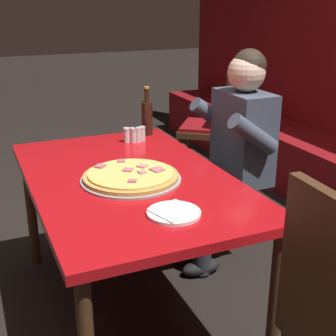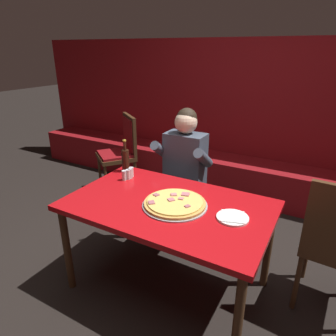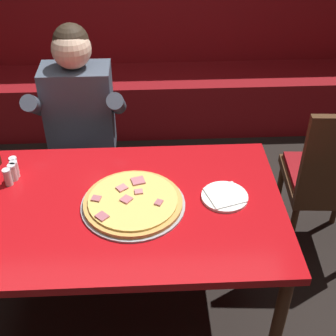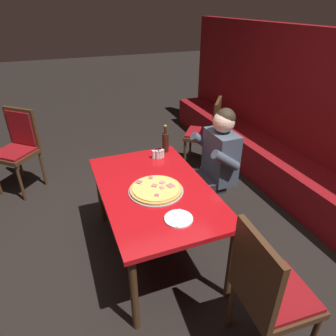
{
  "view_description": "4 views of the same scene",
  "coord_description": "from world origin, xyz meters",
  "px_view_note": "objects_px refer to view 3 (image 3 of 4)",
  "views": [
    {
      "loc": [
        1.95,
        -0.64,
        1.53
      ],
      "look_at": [
        0.12,
        0.15,
        0.8
      ],
      "focal_mm": 50.0,
      "sensor_mm": 36.0,
      "label": 1
    },
    {
      "loc": [
        0.93,
        -1.65,
        1.78
      ],
      "look_at": [
        -0.12,
        0.22,
        0.92
      ],
      "focal_mm": 32.0,
      "sensor_mm": 36.0,
      "label": 2
    },
    {
      "loc": [
        0.14,
        -1.55,
        2.12
      ],
      "look_at": [
        0.22,
        0.08,
        0.88
      ],
      "focal_mm": 50.0,
      "sensor_mm": 36.0,
      "label": 3
    },
    {
      "loc": [
        2.04,
        -0.67,
        2.14
      ],
      "look_at": [
        0.11,
        0.08,
        0.98
      ],
      "focal_mm": 32.0,
      "sensor_mm": 36.0,
      "label": 4
    }
  ],
  "objects_px": {
    "pizza": "(133,202)",
    "shaker_oregano": "(8,178)",
    "plate_white_paper": "(225,196)",
    "shaker_red_pepper_flakes": "(15,170)",
    "dining_chair_side_aisle": "(333,175)",
    "diner_seated_blue_shirt": "(79,129)",
    "main_dining_table": "(121,217)",
    "shaker_black_pepper": "(13,173)",
    "shaker_parmesan": "(14,166)"
  },
  "relations": [
    {
      "from": "shaker_oregano",
      "to": "main_dining_table",
      "type": "bearing_deg",
      "value": -18.06
    },
    {
      "from": "pizza",
      "to": "shaker_oregano",
      "type": "xyz_separation_m",
      "value": [
        -0.58,
        0.18,
        0.02
      ]
    },
    {
      "from": "shaker_parmesan",
      "to": "main_dining_table",
      "type": "bearing_deg",
      "value": -27.11
    },
    {
      "from": "plate_white_paper",
      "to": "diner_seated_blue_shirt",
      "type": "xyz_separation_m",
      "value": [
        -0.72,
        0.67,
        -0.05
      ]
    },
    {
      "from": "dining_chair_side_aisle",
      "to": "pizza",
      "type": "bearing_deg",
      "value": -161.24
    },
    {
      "from": "shaker_parmesan",
      "to": "shaker_oregano",
      "type": "xyz_separation_m",
      "value": [
        -0.01,
        -0.09,
        0.0
      ]
    },
    {
      "from": "plate_white_paper",
      "to": "dining_chair_side_aisle",
      "type": "height_order",
      "value": "dining_chair_side_aisle"
    },
    {
      "from": "shaker_red_pepper_flakes",
      "to": "shaker_black_pepper",
      "type": "distance_m",
      "value": 0.02
    },
    {
      "from": "plate_white_paper",
      "to": "shaker_oregano",
      "type": "relative_size",
      "value": 2.44
    },
    {
      "from": "shaker_parmesan",
      "to": "shaker_red_pepper_flakes",
      "type": "height_order",
      "value": "same"
    },
    {
      "from": "plate_white_paper",
      "to": "diner_seated_blue_shirt",
      "type": "height_order",
      "value": "diner_seated_blue_shirt"
    },
    {
      "from": "pizza",
      "to": "plate_white_paper",
      "type": "bearing_deg",
      "value": 4.35
    },
    {
      "from": "main_dining_table",
      "to": "pizza",
      "type": "height_order",
      "value": "pizza"
    },
    {
      "from": "shaker_black_pepper",
      "to": "pizza",
      "type": "bearing_deg",
      "value": -20.62
    },
    {
      "from": "shaker_oregano",
      "to": "plate_white_paper",
      "type": "bearing_deg",
      "value": -8.35
    },
    {
      "from": "pizza",
      "to": "shaker_parmesan",
      "type": "height_order",
      "value": "shaker_parmesan"
    },
    {
      "from": "shaker_black_pepper",
      "to": "shaker_red_pepper_flakes",
      "type": "bearing_deg",
      "value": 80.96
    },
    {
      "from": "pizza",
      "to": "dining_chair_side_aisle",
      "type": "bearing_deg",
      "value": 18.76
    },
    {
      "from": "pizza",
      "to": "shaker_red_pepper_flakes",
      "type": "distance_m",
      "value": 0.6
    },
    {
      "from": "shaker_black_pepper",
      "to": "shaker_oregano",
      "type": "distance_m",
      "value": 0.04
    },
    {
      "from": "shaker_red_pepper_flakes",
      "to": "dining_chair_side_aisle",
      "type": "relative_size",
      "value": 0.08
    },
    {
      "from": "shaker_black_pepper",
      "to": "diner_seated_blue_shirt",
      "type": "height_order",
      "value": "diner_seated_blue_shirt"
    },
    {
      "from": "shaker_parmesan",
      "to": "diner_seated_blue_shirt",
      "type": "distance_m",
      "value": 0.51
    },
    {
      "from": "main_dining_table",
      "to": "shaker_red_pepper_flakes",
      "type": "distance_m",
      "value": 0.56
    },
    {
      "from": "shaker_black_pepper",
      "to": "shaker_oregano",
      "type": "xyz_separation_m",
      "value": [
        -0.02,
        -0.04,
        0.0
      ]
    },
    {
      "from": "main_dining_table",
      "to": "shaker_black_pepper",
      "type": "height_order",
      "value": "shaker_black_pepper"
    },
    {
      "from": "shaker_black_pepper",
      "to": "shaker_oregano",
      "type": "height_order",
      "value": "same"
    },
    {
      "from": "main_dining_table",
      "to": "dining_chair_side_aisle",
      "type": "bearing_deg",
      "value": 17.5
    },
    {
      "from": "main_dining_table",
      "to": "shaker_red_pepper_flakes",
      "type": "height_order",
      "value": "shaker_red_pepper_flakes"
    },
    {
      "from": "shaker_oregano",
      "to": "shaker_red_pepper_flakes",
      "type": "bearing_deg",
      "value": 71.86
    },
    {
      "from": "main_dining_table",
      "to": "shaker_oregano",
      "type": "xyz_separation_m",
      "value": [
        -0.52,
        0.17,
        0.11
      ]
    },
    {
      "from": "main_dining_table",
      "to": "plate_white_paper",
      "type": "xyz_separation_m",
      "value": [
        0.47,
        0.02,
        0.08
      ]
    },
    {
      "from": "plate_white_paper",
      "to": "shaker_red_pepper_flakes",
      "type": "bearing_deg",
      "value": 168.11
    },
    {
      "from": "plate_white_paper",
      "to": "shaker_oregano",
      "type": "distance_m",
      "value": 1.0
    },
    {
      "from": "main_dining_table",
      "to": "shaker_red_pepper_flakes",
      "type": "relative_size",
      "value": 16.87
    },
    {
      "from": "plate_white_paper",
      "to": "main_dining_table",
      "type": "bearing_deg",
      "value": -177.05
    },
    {
      "from": "plate_white_paper",
      "to": "shaker_black_pepper",
      "type": "distance_m",
      "value": 0.99
    },
    {
      "from": "shaker_parmesan",
      "to": "shaker_red_pepper_flakes",
      "type": "bearing_deg",
      "value": -73.76
    },
    {
      "from": "pizza",
      "to": "shaker_red_pepper_flakes",
      "type": "relative_size",
      "value": 5.34
    },
    {
      "from": "shaker_red_pepper_flakes",
      "to": "diner_seated_blue_shirt",
      "type": "distance_m",
      "value": 0.54
    },
    {
      "from": "main_dining_table",
      "to": "pizza",
      "type": "relative_size",
      "value": 3.16
    },
    {
      "from": "shaker_red_pepper_flakes",
      "to": "diner_seated_blue_shirt",
      "type": "height_order",
      "value": "diner_seated_blue_shirt"
    },
    {
      "from": "main_dining_table",
      "to": "plate_white_paper",
      "type": "distance_m",
      "value": 0.48
    },
    {
      "from": "dining_chair_side_aisle",
      "to": "main_dining_table",
      "type": "bearing_deg",
      "value": -162.5
    },
    {
      "from": "diner_seated_blue_shirt",
      "to": "shaker_black_pepper",
      "type": "bearing_deg",
      "value": -116.68
    },
    {
      "from": "main_dining_table",
      "to": "dining_chair_side_aisle",
      "type": "xyz_separation_m",
      "value": [
        1.1,
        0.35,
        -0.07
      ]
    },
    {
      "from": "dining_chair_side_aisle",
      "to": "diner_seated_blue_shirt",
      "type": "bearing_deg",
      "value": 165.52
    },
    {
      "from": "plate_white_paper",
      "to": "dining_chair_side_aisle",
      "type": "relative_size",
      "value": 0.2
    },
    {
      "from": "main_dining_table",
      "to": "dining_chair_side_aisle",
      "type": "height_order",
      "value": "dining_chair_side_aisle"
    },
    {
      "from": "shaker_black_pepper",
      "to": "diner_seated_blue_shirt",
      "type": "bearing_deg",
      "value": 63.32
    }
  ]
}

